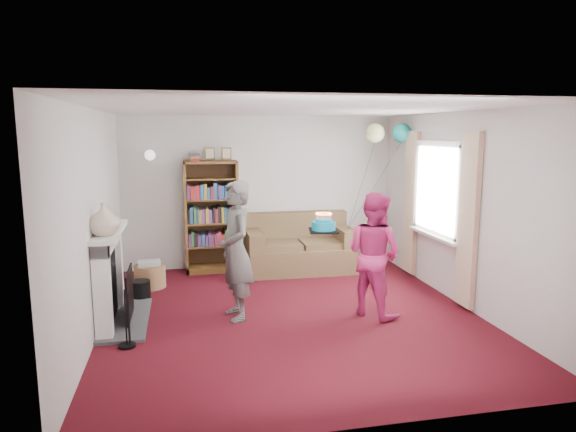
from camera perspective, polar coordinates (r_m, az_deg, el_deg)
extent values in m
plane|color=#38080E|center=(6.46, 0.42, -10.95)|extent=(5.00, 5.00, 0.00)
cube|color=silver|center=(8.58, -3.11, 2.72)|extent=(4.50, 0.02, 2.50)
cube|color=silver|center=(6.08, -20.87, -0.64)|extent=(0.02, 5.00, 2.50)
cube|color=silver|center=(6.97, 18.93, 0.68)|extent=(0.02, 5.00, 2.50)
cube|color=white|center=(6.06, 0.45, 11.86)|extent=(4.50, 5.00, 0.01)
cube|color=#3F3F42|center=(6.55, -17.67, -10.92)|extent=(0.55, 1.40, 0.04)
cube|color=white|center=(5.89, -19.92, -8.10)|extent=(0.18, 0.14, 1.06)
cube|color=white|center=(6.94, -18.67, -5.41)|extent=(0.18, 0.14, 1.06)
cube|color=white|center=(6.30, -19.47, -2.53)|extent=(0.18, 1.24, 0.16)
cube|color=white|center=(6.28, -19.25, -1.63)|extent=(0.28, 1.35, 0.05)
cube|color=black|center=(6.43, -19.40, -7.08)|extent=(0.10, 0.80, 0.86)
cube|color=black|center=(6.44, -17.19, -8.32)|extent=(0.02, 0.70, 0.60)
cylinder|color=black|center=(5.71, -17.60, -10.76)|extent=(0.18, 0.18, 0.64)
cylinder|color=black|center=(7.26, -16.05, -7.92)|extent=(0.26, 0.26, 0.26)
cube|color=white|center=(7.40, 16.56, 7.70)|extent=(0.08, 1.30, 0.08)
cube|color=white|center=(7.53, 16.11, -1.85)|extent=(0.08, 1.30, 0.08)
cube|color=white|center=(7.45, 16.54, 2.88)|extent=(0.01, 1.15, 1.20)
cube|color=white|center=(7.52, 15.90, -2.09)|extent=(0.14, 1.32, 0.04)
cube|color=beige|center=(6.76, 19.39, -0.45)|extent=(0.07, 0.38, 2.20)
cube|color=beige|center=(8.19, 13.49, 1.45)|extent=(0.07, 0.38, 2.20)
cylinder|color=gold|center=(8.39, -15.07, 6.72)|extent=(0.04, 0.12, 0.04)
sphere|color=white|center=(8.30, -15.10, 6.55)|extent=(0.16, 0.16, 0.16)
cube|color=#472B14|center=(8.50, -8.57, 0.13)|extent=(0.85, 0.04, 1.79)
cube|color=brown|center=(8.30, -11.28, -0.17)|extent=(0.04, 0.42, 1.79)
cube|color=brown|center=(8.34, -5.74, 0.02)|extent=(0.04, 0.42, 1.79)
cube|color=brown|center=(8.21, -8.65, 5.95)|extent=(0.85, 0.42, 0.04)
cube|color=brown|center=(8.49, -8.36, -5.70)|extent=(0.85, 0.42, 0.10)
cube|color=brown|center=(8.40, -8.42, -3.24)|extent=(0.77, 0.38, 0.03)
cube|color=brown|center=(8.33, -8.48, -0.71)|extent=(0.77, 0.38, 0.02)
cube|color=brown|center=(8.27, -8.55, 1.85)|extent=(0.77, 0.38, 0.02)
cube|color=brown|center=(8.23, -8.60, 4.13)|extent=(0.77, 0.38, 0.02)
cube|color=maroon|center=(8.18, -10.31, 6.45)|extent=(0.16, 0.22, 0.12)
cube|color=brown|center=(8.26, -8.69, 6.87)|extent=(0.16, 0.02, 0.20)
cube|color=brown|center=(8.28, -6.86, 6.91)|extent=(0.16, 0.02, 0.20)
cube|color=brown|center=(8.38, 1.28, -4.71)|extent=(1.73, 0.92, 0.41)
cube|color=brown|center=(8.62, 0.78, -1.88)|extent=(1.73, 0.24, 0.71)
cube|color=brown|center=(8.20, -3.80, -3.58)|extent=(0.24, 0.87, 0.56)
cube|color=brown|center=(8.53, 6.17, -3.11)|extent=(0.24, 0.87, 0.56)
cube|color=brown|center=(8.17, -1.23, -3.39)|extent=(0.73, 0.62, 0.12)
cube|color=brown|center=(8.34, 4.00, -3.14)|extent=(0.73, 0.62, 0.12)
cylinder|color=olive|center=(7.76, -15.08, -6.47)|extent=(0.45, 0.45, 0.33)
cube|color=beige|center=(7.71, -15.14, -5.06)|extent=(0.31, 0.25, 0.06)
imported|color=black|center=(6.17, -5.80, -3.85)|extent=(0.50, 0.67, 1.67)
imported|color=#C62769|center=(6.36, 9.51, -4.20)|extent=(0.89, 0.94, 1.53)
cube|color=black|center=(6.10, 3.97, -1.64)|extent=(0.34, 0.34, 0.02)
cylinder|color=#0E88A9|center=(6.08, 3.98, -1.09)|extent=(0.28, 0.28, 0.10)
cylinder|color=#0E88A9|center=(6.07, 3.99, -0.53)|extent=(0.21, 0.21, 0.04)
cylinder|color=#DB61AB|center=(6.09, 4.75, -0.18)|extent=(0.01, 0.01, 0.09)
sphere|color=orange|center=(6.08, 4.76, 0.29)|extent=(0.02, 0.02, 0.02)
cylinder|color=#DB61AB|center=(6.12, 4.62, -0.13)|extent=(0.01, 0.01, 0.09)
sphere|color=orange|center=(6.11, 4.63, 0.33)|extent=(0.02, 0.02, 0.02)
cylinder|color=#DB61AB|center=(6.14, 4.41, -0.10)|extent=(0.01, 0.01, 0.09)
sphere|color=orange|center=(6.13, 4.41, 0.36)|extent=(0.02, 0.02, 0.02)
cylinder|color=#DB61AB|center=(6.15, 4.14, -0.08)|extent=(0.01, 0.01, 0.09)
sphere|color=orange|center=(6.14, 4.14, 0.38)|extent=(0.02, 0.02, 0.02)
cylinder|color=#DB61AB|center=(6.15, 3.85, -0.08)|extent=(0.01, 0.01, 0.09)
sphere|color=orange|center=(6.14, 3.85, 0.38)|extent=(0.02, 0.02, 0.02)
cylinder|color=#DB61AB|center=(6.14, 3.58, -0.09)|extent=(0.01, 0.01, 0.09)
sphere|color=orange|center=(6.13, 3.58, 0.37)|extent=(0.02, 0.02, 0.02)
cylinder|color=#DB61AB|center=(6.12, 3.36, -0.12)|extent=(0.01, 0.01, 0.09)
sphere|color=orange|center=(6.11, 3.37, 0.34)|extent=(0.02, 0.02, 0.02)
cylinder|color=#DB61AB|center=(6.09, 3.23, -0.16)|extent=(0.01, 0.01, 0.09)
sphere|color=orange|center=(6.08, 3.23, 0.30)|extent=(0.02, 0.02, 0.02)
cylinder|color=#DB61AB|center=(6.06, 3.20, -0.21)|extent=(0.01, 0.01, 0.09)
sphere|color=orange|center=(6.05, 3.20, 0.26)|extent=(0.02, 0.02, 0.02)
cylinder|color=#DB61AB|center=(6.03, 3.27, -0.26)|extent=(0.01, 0.01, 0.09)
sphere|color=orange|center=(6.02, 3.28, 0.21)|extent=(0.02, 0.02, 0.02)
cylinder|color=#DB61AB|center=(6.01, 3.45, -0.30)|extent=(0.01, 0.01, 0.09)
sphere|color=orange|center=(6.00, 3.45, 0.17)|extent=(0.02, 0.02, 0.02)
cylinder|color=#DB61AB|center=(5.99, 3.70, -0.33)|extent=(0.01, 0.01, 0.09)
sphere|color=orange|center=(5.98, 3.70, 0.15)|extent=(0.02, 0.02, 0.02)
cylinder|color=#DB61AB|center=(5.98, 3.99, -0.34)|extent=(0.01, 0.01, 0.09)
sphere|color=orange|center=(5.98, 3.99, 0.13)|extent=(0.02, 0.02, 0.02)
cylinder|color=#DB61AB|center=(5.99, 4.28, -0.33)|extent=(0.01, 0.01, 0.09)
sphere|color=orange|center=(5.98, 4.29, 0.14)|extent=(0.02, 0.02, 0.02)
cylinder|color=#DB61AB|center=(6.01, 4.53, -0.31)|extent=(0.01, 0.01, 0.09)
sphere|color=orange|center=(6.00, 4.54, 0.16)|extent=(0.02, 0.02, 0.02)
cylinder|color=#DB61AB|center=(6.03, 4.71, -0.27)|extent=(0.01, 0.01, 0.09)
sphere|color=orange|center=(6.02, 4.71, 0.20)|extent=(0.02, 0.02, 0.02)
cylinder|color=#DB61AB|center=(6.06, 4.78, -0.23)|extent=(0.01, 0.01, 0.09)
sphere|color=orange|center=(6.05, 4.79, 0.24)|extent=(0.02, 0.02, 0.02)
sphere|color=#3F3F3F|center=(8.29, 6.63, -1.56)|extent=(0.02, 0.02, 0.02)
sphere|color=teal|center=(8.33, 12.50, 9.00)|extent=(0.30, 0.30, 0.30)
sphere|color=#E7EE92|center=(8.16, 9.64, 9.09)|extent=(0.30, 0.30, 0.30)
imported|color=beige|center=(5.90, -19.78, -0.33)|extent=(0.36, 0.36, 0.36)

